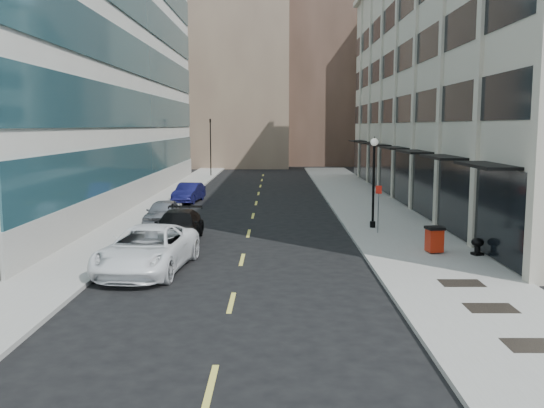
{
  "coord_description": "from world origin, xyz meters",
  "views": [
    {
      "loc": [
        1.35,
        -16.03,
        5.4
      ],
      "look_at": [
        1.21,
        8.14,
        2.26
      ],
      "focal_mm": 40.0,
      "sensor_mm": 36.0,
      "label": 1
    }
  ],
  "objects_px": {
    "car_silver_sedan": "(163,213)",
    "trash_bin": "(434,239)",
    "car_white_van": "(147,249)",
    "lamppost": "(374,174)",
    "car_blue_sedan": "(189,193)",
    "car_black_pickup": "(178,226)",
    "sign_post": "(378,201)",
    "urn_planter": "(478,245)",
    "traffic_signal": "(210,122)"
  },
  "relations": [
    {
      "from": "car_blue_sedan",
      "to": "traffic_signal",
      "type": "bearing_deg",
      "value": 99.55
    },
    {
      "from": "car_black_pickup",
      "to": "lamppost",
      "type": "relative_size",
      "value": 1.05
    },
    {
      "from": "car_white_van",
      "to": "lamppost",
      "type": "height_order",
      "value": "lamppost"
    },
    {
      "from": "car_blue_sedan",
      "to": "trash_bin",
      "type": "relative_size",
      "value": 3.75
    },
    {
      "from": "car_black_pickup",
      "to": "sign_post",
      "type": "height_order",
      "value": "sign_post"
    },
    {
      "from": "car_white_van",
      "to": "car_silver_sedan",
      "type": "relative_size",
      "value": 1.51
    },
    {
      "from": "car_black_pickup",
      "to": "trash_bin",
      "type": "distance_m",
      "value": 11.58
    },
    {
      "from": "trash_bin",
      "to": "lamppost",
      "type": "xyz_separation_m",
      "value": [
        -1.56,
        6.26,
        2.18
      ]
    },
    {
      "from": "urn_planter",
      "to": "car_blue_sedan",
      "type": "bearing_deg",
      "value": 128.2
    },
    {
      "from": "car_black_pickup",
      "to": "car_blue_sedan",
      "type": "xyz_separation_m",
      "value": [
        -1.6,
        14.72,
        -0.04
      ]
    },
    {
      "from": "lamppost",
      "to": "urn_planter",
      "type": "height_order",
      "value": "lamppost"
    },
    {
      "from": "trash_bin",
      "to": "urn_planter",
      "type": "xyz_separation_m",
      "value": [
        1.64,
        -0.48,
        -0.16
      ]
    },
    {
      "from": "car_blue_sedan",
      "to": "urn_planter",
      "type": "bearing_deg",
      "value": -44.12
    },
    {
      "from": "trash_bin",
      "to": "lamppost",
      "type": "height_order",
      "value": "lamppost"
    },
    {
      "from": "car_white_van",
      "to": "urn_planter",
      "type": "xyz_separation_m",
      "value": [
        13.01,
        2.26,
        -0.25
      ]
    },
    {
      "from": "trash_bin",
      "to": "lamppost",
      "type": "relative_size",
      "value": 0.23
    },
    {
      "from": "lamppost",
      "to": "sign_post",
      "type": "bearing_deg",
      "value": -90.0
    },
    {
      "from": "car_blue_sedan",
      "to": "car_white_van",
      "type": "bearing_deg",
      "value": -78.45
    },
    {
      "from": "car_silver_sedan",
      "to": "lamppost",
      "type": "xyz_separation_m",
      "value": [
        11.2,
        -1.67,
        2.24
      ]
    },
    {
      "from": "sign_post",
      "to": "lamppost",
      "type": "bearing_deg",
      "value": 111.07
    },
    {
      "from": "sign_post",
      "to": "car_black_pickup",
      "type": "bearing_deg",
      "value": -149.75
    },
    {
      "from": "trash_bin",
      "to": "car_silver_sedan",
      "type": "bearing_deg",
      "value": 138.37
    },
    {
      "from": "sign_post",
      "to": "car_blue_sedan",
      "type": "bearing_deg",
      "value": 151.46
    },
    {
      "from": "car_white_van",
      "to": "lamppost",
      "type": "bearing_deg",
      "value": 48.42
    },
    {
      "from": "car_white_van",
      "to": "trash_bin",
      "type": "distance_m",
      "value": 11.69
    },
    {
      "from": "car_black_pickup",
      "to": "car_blue_sedan",
      "type": "height_order",
      "value": "car_black_pickup"
    },
    {
      "from": "car_white_van",
      "to": "lamppost",
      "type": "xyz_separation_m",
      "value": [
        9.81,
        9.0,
        2.08
      ]
    },
    {
      "from": "lamppost",
      "to": "sign_post",
      "type": "distance_m",
      "value": 1.99
    },
    {
      "from": "urn_planter",
      "to": "lamppost",
      "type": "bearing_deg",
      "value": 115.4
    },
    {
      "from": "traffic_signal",
      "to": "car_white_van",
      "type": "distance_m",
      "value": 42.33
    },
    {
      "from": "trash_bin",
      "to": "lamppost",
      "type": "bearing_deg",
      "value": 94.21
    },
    {
      "from": "car_black_pickup",
      "to": "trash_bin",
      "type": "height_order",
      "value": "car_black_pickup"
    },
    {
      "from": "car_silver_sedan",
      "to": "trash_bin",
      "type": "bearing_deg",
      "value": -29.35
    },
    {
      "from": "traffic_signal",
      "to": "trash_bin",
      "type": "relative_size",
      "value": 6.38
    },
    {
      "from": "lamppost",
      "to": "urn_planter",
      "type": "distance_m",
      "value": 7.82
    },
    {
      "from": "car_blue_sedan",
      "to": "car_silver_sedan",
      "type": "bearing_deg",
      "value": -82.32
    },
    {
      "from": "trash_bin",
      "to": "sign_post",
      "type": "height_order",
      "value": "sign_post"
    },
    {
      "from": "car_black_pickup",
      "to": "car_silver_sedan",
      "type": "bearing_deg",
      "value": 108.39
    },
    {
      "from": "car_black_pickup",
      "to": "urn_planter",
      "type": "distance_m",
      "value": 13.29
    },
    {
      "from": "car_black_pickup",
      "to": "sign_post",
      "type": "bearing_deg",
      "value": 9.22
    },
    {
      "from": "car_blue_sedan",
      "to": "sign_post",
      "type": "height_order",
      "value": "sign_post"
    },
    {
      "from": "traffic_signal",
      "to": "trash_bin",
      "type": "height_order",
      "value": "traffic_signal"
    },
    {
      "from": "car_white_van",
      "to": "lamppost",
      "type": "distance_m",
      "value": 13.48
    },
    {
      "from": "car_silver_sedan",
      "to": "lamppost",
      "type": "distance_m",
      "value": 11.54
    },
    {
      "from": "trash_bin",
      "to": "sign_post",
      "type": "relative_size",
      "value": 0.44
    },
    {
      "from": "trash_bin",
      "to": "car_white_van",
      "type": "bearing_deg",
      "value": -176.23
    },
    {
      "from": "lamppost",
      "to": "car_black_pickup",
      "type": "bearing_deg",
      "value": -161.78
    },
    {
      "from": "car_black_pickup",
      "to": "urn_planter",
      "type": "bearing_deg",
      "value": -15.58
    },
    {
      "from": "car_silver_sedan",
      "to": "car_black_pickup",
      "type": "bearing_deg",
      "value": -69.16
    },
    {
      "from": "car_white_van",
      "to": "urn_planter",
      "type": "height_order",
      "value": "car_white_van"
    }
  ]
}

